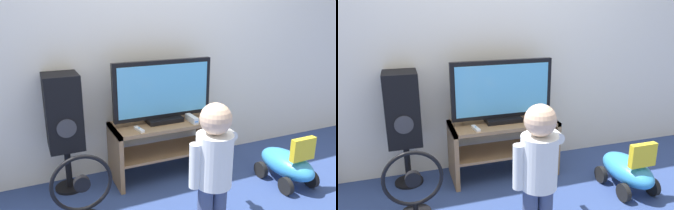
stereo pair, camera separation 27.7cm
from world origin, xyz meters
TOP-DOWN VIEW (x-y plane):
  - ground_plane at (0.00, 0.00)m, footprint 16.00×16.00m
  - wall_back at (0.00, 0.49)m, footprint 10.00×0.06m
  - tv_stand at (0.00, 0.20)m, footprint 0.95×0.41m
  - television at (0.00, 0.22)m, footprint 0.90×0.20m
  - game_console at (0.22, 0.10)m, footprint 0.05×0.17m
  - remote_primary at (-0.28, 0.09)m, footprint 0.06×0.13m
  - child at (-0.06, -0.70)m, footprint 0.35×0.51m
  - speaker_tower at (-0.84, 0.29)m, footprint 0.27×0.31m
  - floor_fan at (-0.81, -0.24)m, footprint 0.43×0.22m
  - ride_on_toy at (0.90, -0.39)m, footprint 0.32×0.56m

SIDE VIEW (x-z plane):
  - ground_plane at x=0.00m, z-range 0.00..0.00m
  - ride_on_toy at x=0.90m, z-range -0.06..0.41m
  - floor_fan at x=-0.81m, z-range -0.03..0.50m
  - tv_stand at x=0.00m, z-range 0.08..0.58m
  - remote_primary at x=-0.28m, z-range 0.50..0.53m
  - game_console at x=0.22m, z-range 0.50..0.56m
  - child at x=-0.06m, z-range 0.08..1.01m
  - speaker_tower at x=-0.84m, z-range 0.17..1.15m
  - television at x=0.00m, z-range 0.50..1.04m
  - wall_back at x=0.00m, z-range 0.00..2.60m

